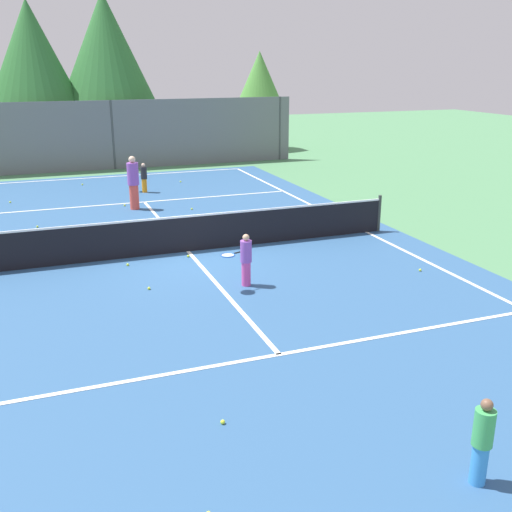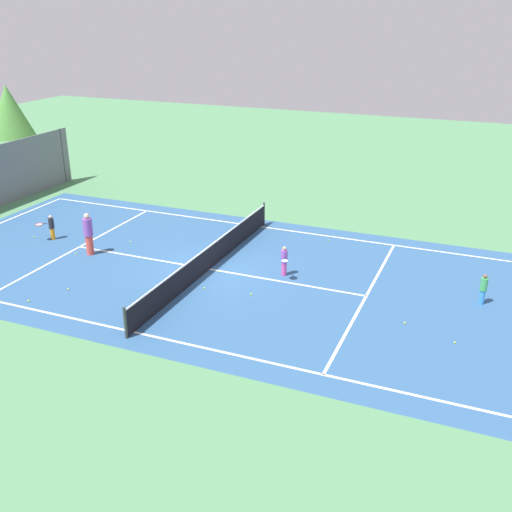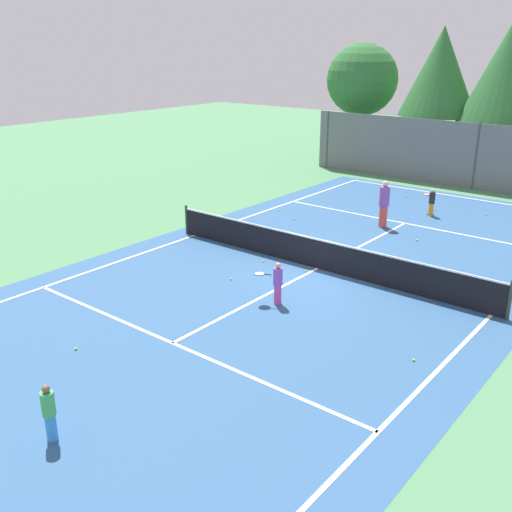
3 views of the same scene
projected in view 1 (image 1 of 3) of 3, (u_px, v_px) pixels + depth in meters
name	position (u px, v px, depth m)	size (l,w,h in m)	color
ground_plane	(188.00, 251.00, 16.13)	(80.00, 80.00, 0.00)	#4C8456
court_surface	(188.00, 251.00, 16.13)	(13.00, 25.00, 0.01)	#2D5684
tennis_net	(187.00, 233.00, 15.97)	(11.90, 0.10, 1.10)	#333833
perimeter_fence	(113.00, 135.00, 28.11)	(18.00, 0.12, 3.20)	slate
tree_0	(31.00, 51.00, 28.00)	(4.10, 4.10, 7.68)	brown
tree_1	(260.00, 81.00, 33.98)	(2.82, 2.82, 5.49)	brown
tree_3	(105.00, 48.00, 29.28)	(4.67, 4.67, 8.15)	brown
player_0	(143.00, 177.00, 23.31)	(0.75, 0.70, 1.14)	orange
player_1	(482.00, 441.00, 7.07)	(0.25, 0.25, 1.15)	#388CD8
player_2	(133.00, 182.00, 20.51)	(0.39, 0.39, 1.84)	#E54C3F
player_3	(245.00, 259.00, 13.47)	(0.84, 0.54, 1.22)	#D14799
ball_crate	(231.00, 234.00, 17.11)	(0.42, 0.30, 0.43)	blue
tennis_ball_0	(181.00, 182.00, 25.42)	(0.07, 0.07, 0.07)	#CCE533
tennis_ball_2	(420.00, 270.00, 14.59)	(0.07, 0.07, 0.07)	#CCE533
tennis_ball_3	(37.00, 227.00, 18.45)	(0.07, 0.07, 0.07)	#CCE533
tennis_ball_4	(136.00, 187.00, 24.22)	(0.07, 0.07, 0.07)	#CCE533
tennis_ball_5	(223.00, 422.00, 8.42)	(0.07, 0.07, 0.07)	#CCE533
tennis_ball_6	(188.00, 256.00, 15.64)	(0.07, 0.07, 0.07)	#CCE533
tennis_ball_7	(128.00, 265.00, 14.98)	(0.07, 0.07, 0.07)	#CCE533
tennis_ball_8	(125.00, 205.00, 21.20)	(0.07, 0.07, 0.07)	#CCE533
tennis_ball_9	(82.00, 184.00, 24.83)	(0.07, 0.07, 0.07)	#CCE533
tennis_ball_11	(149.00, 288.00, 13.40)	(0.07, 0.07, 0.07)	#CCE533
tennis_ball_12	(192.00, 209.00, 20.68)	(0.07, 0.07, 0.07)	#CCE533
tennis_ball_13	(10.00, 202.00, 21.69)	(0.07, 0.07, 0.07)	#CCE533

